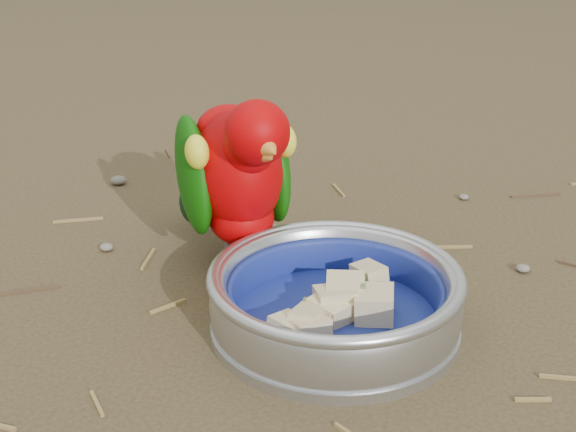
# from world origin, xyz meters

# --- Properties ---
(ground) EXTENTS (60.00, 60.00, 0.00)m
(ground) POSITION_xyz_m (0.00, 0.00, 0.00)
(ground) COLOR #473924
(food_bowl) EXTENTS (0.23, 0.23, 0.02)m
(food_bowl) POSITION_xyz_m (0.08, -0.01, 0.01)
(food_bowl) COLOR #B2B2BA
(food_bowl) RESTS_ON ground
(bowl_wall) EXTENTS (0.23, 0.23, 0.04)m
(bowl_wall) POSITION_xyz_m (0.08, -0.01, 0.04)
(bowl_wall) COLOR #B2B2BA
(bowl_wall) RESTS_ON food_bowl
(fruit_wedges) EXTENTS (0.14, 0.14, 0.03)m
(fruit_wedges) POSITION_xyz_m (0.08, -0.01, 0.03)
(fruit_wedges) COLOR beige
(fruit_wedges) RESTS_ON food_bowl
(lory_parrot) EXTENTS (0.22, 0.26, 0.19)m
(lory_parrot) POSITION_xyz_m (-0.03, 0.09, 0.10)
(lory_parrot) COLOR #AA0002
(lory_parrot) RESTS_ON ground
(ground_debris) EXTENTS (0.90, 0.80, 0.01)m
(ground_debris) POSITION_xyz_m (0.02, 0.00, 0.00)
(ground_debris) COLOR olive
(ground_debris) RESTS_ON ground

